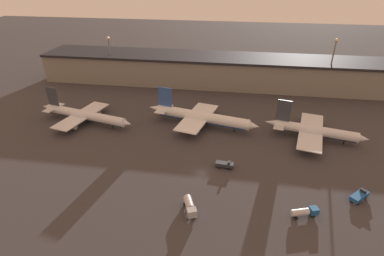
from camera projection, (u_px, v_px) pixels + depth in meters
name	position (u px, v px, depth m)	size (l,w,h in m)	color
ground	(201.00, 173.00, 96.69)	(600.00, 600.00, 0.00)	#383538
terminal_building	(220.00, 70.00, 165.36)	(197.13, 24.94, 15.82)	gray
airplane_0	(84.00, 115.00, 126.41)	(45.55, 28.69, 13.72)	silver
airplane_1	(201.00, 117.00, 123.70)	(47.98, 29.39, 14.59)	white
airplane_2	(314.00, 131.00, 114.39)	(37.58, 32.13, 14.15)	silver
service_vehicle_0	(225.00, 164.00, 98.80)	(6.05, 2.62, 2.73)	#282D38
service_vehicle_1	(190.00, 206.00, 81.06)	(4.79, 7.42, 2.96)	#9EA3A8
service_vehicle_2	(359.00, 196.00, 85.43)	(6.37, 6.27, 2.68)	#195199
service_vehicle_3	(304.00, 212.00, 79.43)	(7.61, 4.10, 2.56)	#195199
lamp_post_0	(110.00, 54.00, 164.58)	(1.80, 1.80, 25.53)	slate
lamp_post_1	(332.00, 60.00, 148.42)	(1.80, 1.80, 28.33)	slate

